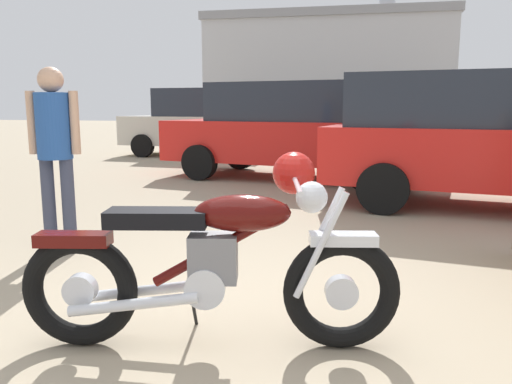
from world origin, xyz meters
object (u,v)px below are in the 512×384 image
Objects in this scene: vintage_motorcycle at (220,260)px; pale_sedan_back at (507,137)px; bystander at (55,141)px; silver_sedan_mid at (399,119)px; red_hatchback_near at (200,122)px; dark_sedan_left at (300,127)px.

vintage_motorcycle is 0.42× the size of pale_sedan_back.
silver_sedan_mid is at bearing 152.42° from bystander.
red_hatchback_near is at bearing 145.03° from pale_sedan_back.
red_hatchback_near reaches higher than pale_sedan_back.
bystander is at bearing 132.44° from vintage_motorcycle.
red_hatchback_near is (-5.27, -3.50, 0.00)m from silver_sedan_mid.
dark_sedan_left and pale_sedan_back have the same top height.
bystander is at bearing -98.65° from silver_sedan_mid.
silver_sedan_mid reaches higher than bystander.
pale_sedan_back is 9.42m from silver_sedan_mid.
dark_sedan_left is 1.00× the size of pale_sedan_back.
red_hatchback_near is at bearing 179.56° from bystander.
pale_sedan_back is at bearing 112.83° from bystander.
vintage_motorcycle is at bearing -110.04° from pale_sedan_back.
dark_sedan_left reaches higher than vintage_motorcycle.
bystander is at bearing 105.04° from red_hatchback_near.
pale_sedan_back reaches higher than bystander.
bystander is 0.41× the size of silver_sedan_mid.
pale_sedan_back is (2.39, 4.47, 0.45)m from vintage_motorcycle.
vintage_motorcycle is 0.42× the size of dark_sedan_left.
pale_sedan_back is 8.59m from red_hatchback_near.
red_hatchback_near is (-6.28, 5.87, -0.02)m from pale_sedan_back.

